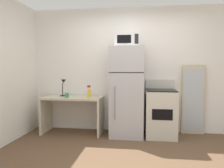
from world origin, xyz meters
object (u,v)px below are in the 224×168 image
Objects in this scene: refrigerator at (127,92)px; leaning_mirror at (193,100)px; oven_range at (161,113)px; microwave at (127,40)px; desk_lamp at (63,85)px; desk at (73,107)px; spray_bottle at (89,93)px; coffee_mug at (67,95)px.

refrigerator is 1.36m from leaning_mirror.
leaning_mirror is (0.66, 0.26, 0.23)m from oven_range.
refrigerator is 3.80× the size of microwave.
desk_lamp is 1.35m from refrigerator.
refrigerator is 1.00m from microwave.
spray_bottle reaches higher than desk.
oven_range reaches higher than desk.
oven_range reaches higher than coffee_mug.
leaning_mirror reaches higher than oven_range.
spray_bottle is 0.76m from refrigerator.
refrigerator is 1.59× the size of oven_range.
desk is at bearing 177.65° from microwave.
refrigerator reaches higher than desk_lamp.
oven_range is at bearing -158.95° from leaning_mirror.
leaning_mirror is at bearing 3.83° from desk_lamp.
desk_lamp is 0.20× the size of refrigerator.
refrigerator is (1.20, 0.10, 0.08)m from coffee_mug.
spray_bottle is 0.14× the size of refrigerator.
desk_lamp is (-0.23, 0.07, 0.46)m from desk.
refrigerator is at bearing -168.30° from leaning_mirror.
refrigerator is 0.77m from oven_range.
microwave is (0.00, -0.02, 1.00)m from refrigerator.
spray_bottle is at bearing -171.00° from leaning_mirror.
leaning_mirror is at bearing 9.00° from spray_bottle.
oven_range is 0.79× the size of leaning_mirror.
spray_bottle is 0.23× the size of oven_range.
spray_bottle is 1.28m from microwave.
refrigerator reaches higher than leaning_mirror.
desk_lamp is 2.69m from leaning_mirror.
oven_range is at bearing 2.98° from spray_bottle.
oven_range is (0.66, 0.02, -0.41)m from refrigerator.
oven_range is 0.75m from leaning_mirror.
desk_lamp is at bearing 165.70° from spray_bottle.
desk is 1.75m from microwave.
leaning_mirror reaches higher than coffee_mug.
leaning_mirror is (2.66, 0.18, -0.29)m from desk_lamp.
desk_lamp reaches higher than desk.
desk is at bearing -174.19° from leaning_mirror.
spray_bottle reaches higher than coffee_mug.
refrigerator is at bearing 4.20° from spray_bottle.
desk_lamp is 0.31m from coffee_mug.
desk is 0.52m from desk_lamp.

